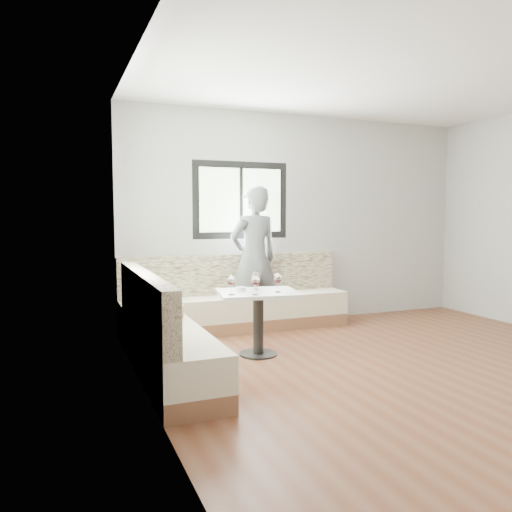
{
  "coord_description": "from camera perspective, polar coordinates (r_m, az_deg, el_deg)",
  "views": [
    {
      "loc": [
        -3.15,
        -3.63,
        1.48
      ],
      "look_at": [
        -1.2,
        1.21,
        1.03
      ],
      "focal_mm": 35.0,
      "sensor_mm": 36.0,
      "label": 1
    }
  ],
  "objects": [
    {
      "name": "person",
      "position": [
        6.25,
        -0.24,
        -0.33
      ],
      "size": [
        0.72,
        0.53,
        1.82
      ],
      "primitive_type": "imported",
      "rotation": [
        0.0,
        0.0,
        3.29
      ],
      "color": "slate",
      "rests_on": "ground"
    },
    {
      "name": "room",
      "position": [
        4.82,
        17.77,
        3.87
      ],
      "size": [
        5.01,
        5.01,
        2.81
      ],
      "color": "brown",
      "rests_on": "ground"
    },
    {
      "name": "banquette",
      "position": [
        5.6,
        -5.32,
        -6.93
      ],
      "size": [
        2.9,
        2.8,
        0.95
      ],
      "color": "brown",
      "rests_on": "ground"
    },
    {
      "name": "olive_ramekin",
      "position": [
        5.2,
        -1.75,
        -3.78
      ],
      "size": [
        0.11,
        0.11,
        0.04
      ],
      "color": "white",
      "rests_on": "table"
    },
    {
      "name": "wine_glass_a",
      "position": [
        4.95,
        -2.84,
        -2.89
      ],
      "size": [
        0.09,
        0.09,
        0.2
      ],
      "color": "white",
      "rests_on": "table"
    },
    {
      "name": "wine_glass_b",
      "position": [
        4.93,
        -0.08,
        -2.9
      ],
      "size": [
        0.09,
        0.09,
        0.2
      ],
      "color": "white",
      "rests_on": "table"
    },
    {
      "name": "table",
      "position": [
        5.21,
        0.27,
        -5.89
      ],
      "size": [
        0.91,
        0.76,
        0.67
      ],
      "rotation": [
        0.0,
        0.0,
        -0.17
      ],
      "color": "black",
      "rests_on": "ground"
    },
    {
      "name": "wine_glass_d",
      "position": [
        5.28,
        -0.04,
        -2.38
      ],
      "size": [
        0.09,
        0.09,
        0.2
      ],
      "color": "white",
      "rests_on": "table"
    },
    {
      "name": "wine_glass_c",
      "position": [
        5.11,
        2.48,
        -2.64
      ],
      "size": [
        0.09,
        0.09,
        0.2
      ],
      "color": "white",
      "rests_on": "table"
    }
  ]
}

